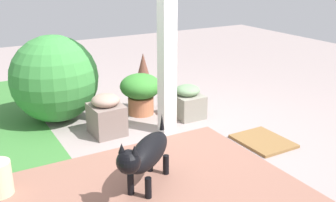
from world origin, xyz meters
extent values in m
plane|color=gray|center=(0.00, 0.00, 0.00)|extent=(12.00, 12.00, 0.00)
cube|color=#8F6050|center=(-0.84, 0.63, 0.01)|extent=(1.80, 2.40, 0.02)
cube|color=white|center=(0.22, -0.13, 1.22)|extent=(0.16, 0.16, 2.44)
cube|color=gray|center=(0.49, -0.57, 0.14)|extent=(0.40, 0.33, 0.28)
ellipsoid|color=gray|center=(0.49, -0.57, 0.33)|extent=(0.30, 0.30, 0.13)
cube|color=gray|center=(0.49, 0.48, 0.17)|extent=(0.38, 0.35, 0.33)
ellipsoid|color=#A28375|center=(0.49, 0.48, 0.39)|extent=(0.31, 0.31, 0.14)
sphere|color=#38843B|center=(1.17, 0.84, 0.51)|extent=(1.02, 1.02, 1.02)
cylinder|color=#A86A39|center=(1.72, -0.58, 0.09)|extent=(0.22, 0.22, 0.17)
cone|color=brown|center=(1.72, -0.58, 0.36)|extent=(0.20, 0.20, 0.38)
cylinder|color=#BD6E4A|center=(0.85, -0.12, 0.11)|extent=(0.32, 0.32, 0.22)
ellipsoid|color=#388330|center=(0.85, -0.12, 0.36)|extent=(0.50, 0.50, 0.30)
ellipsoid|color=black|center=(-0.70, 0.57, 0.32)|extent=(0.59, 0.64, 0.24)
sphere|color=black|center=(-0.95, 0.86, 0.41)|extent=(0.19, 0.19, 0.19)
cone|color=black|center=(-0.99, 0.83, 0.52)|extent=(0.05, 0.05, 0.08)
cone|color=black|center=(-0.91, 0.90, 0.52)|extent=(0.05, 0.05, 0.08)
cylinder|color=black|center=(-0.89, 0.68, 0.10)|extent=(0.05, 0.05, 0.20)
cylinder|color=black|center=(-0.78, 0.78, 0.10)|extent=(0.05, 0.05, 0.20)
cylinder|color=black|center=(-0.63, 0.37, 0.10)|extent=(0.05, 0.05, 0.20)
cylinder|color=black|center=(-0.52, 0.47, 0.10)|extent=(0.05, 0.05, 0.20)
cone|color=black|center=(-0.50, 0.33, 0.46)|extent=(0.04, 0.04, 0.15)
cube|color=olive|center=(-0.55, -0.86, 0.01)|extent=(0.58, 0.47, 0.03)
camera|label=1|loc=(-3.36, 1.91, 1.80)|focal=42.77mm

